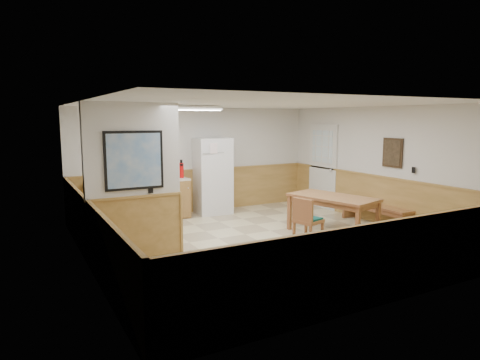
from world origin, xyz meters
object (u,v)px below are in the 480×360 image
refrigerator (213,176)px  soap_bottle (103,178)px  dining_table (333,201)px  fire_extinguisher (181,170)px  dining_bench (376,209)px  dining_chair (306,218)px

refrigerator → soap_bottle: (-2.50, 0.05, 0.11)m
dining_table → fire_extinguisher: 3.51m
fire_extinguisher → soap_bottle: fire_extinguisher is taller
dining_bench → fire_extinguisher: fire_extinguisher is taller
refrigerator → dining_bench: bearing=-42.9°
dining_chair → fire_extinguisher: (-1.14, 3.16, 0.59)m
dining_bench → fire_extinguisher: size_ratio=4.15×
refrigerator → dining_bench: size_ratio=1.04×
fire_extinguisher → soap_bottle: (-1.73, 0.03, -0.08)m
dining_table → fire_extinguisher: fire_extinguisher is taller
dining_chair → fire_extinguisher: 3.42m
dining_table → dining_bench: (1.27, 0.08, -0.31)m
refrigerator → dining_table: size_ratio=0.97×
dining_chair → dining_table: bearing=4.0°
dining_bench → fire_extinguisher: 4.36m
dining_table → soap_bottle: soap_bottle is taller
refrigerator → fire_extinguisher: bearing=-177.4°
dining_table → soap_bottle: bearing=127.6°
refrigerator → soap_bottle: bearing=-177.1°
dining_bench → soap_bottle: size_ratio=8.09×
refrigerator → dining_chair: (0.37, -3.15, -0.40)m
dining_table → dining_bench: 1.31m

